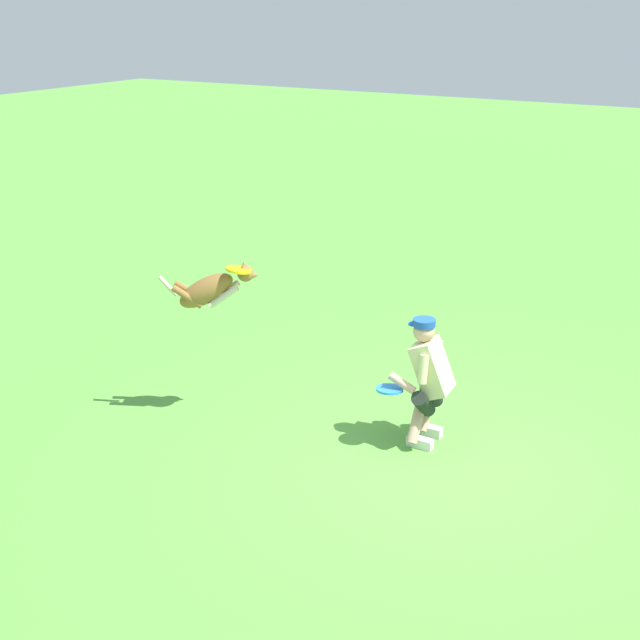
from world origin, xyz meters
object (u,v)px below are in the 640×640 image
(person, at_px, (428,377))
(dog, at_px, (211,289))
(frisbee_flying, at_px, (238,270))
(frisbee_held, at_px, (390,389))

(person, distance_m, dog, 2.36)
(frisbee_flying, height_order, frisbee_held, frisbee_flying)
(dog, bearing_deg, person, -16.88)
(person, relative_size, frisbee_held, 4.80)
(person, distance_m, frisbee_held, 0.40)
(dog, distance_m, frisbee_held, 2.08)
(frisbee_held, bearing_deg, dog, 8.29)
(person, height_order, frisbee_held, person)
(dog, bearing_deg, frisbee_held, -22.41)
(person, xyz_separation_m, dog, (2.19, 0.54, 0.69))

